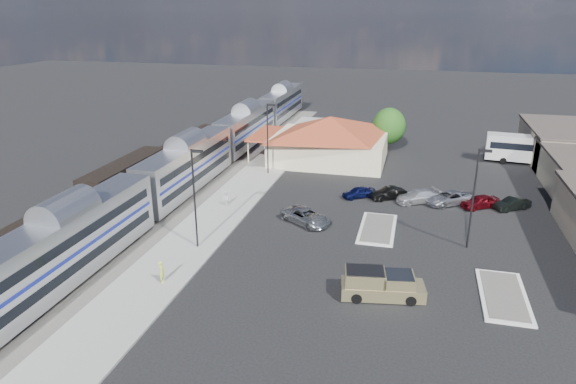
% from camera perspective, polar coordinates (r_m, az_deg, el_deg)
% --- Properties ---
extents(ground, '(280.00, 280.00, 0.00)m').
position_cam_1_polar(ground, '(48.42, 4.97, -4.62)').
color(ground, black).
rests_on(ground, ground).
extents(railbed, '(16.00, 100.00, 0.12)m').
position_cam_1_polar(railbed, '(61.88, -13.27, 0.49)').
color(railbed, '#4C4944').
rests_on(railbed, ground).
extents(platform, '(5.50, 92.00, 0.18)m').
position_cam_1_polar(platform, '(56.63, -6.05, -0.86)').
color(platform, gray).
rests_on(platform, ground).
extents(passenger_train, '(3.00, 104.00, 5.55)m').
position_cam_1_polar(passenger_train, '(59.31, -11.11, 2.67)').
color(passenger_train, silver).
rests_on(passenger_train, ground).
extents(freight_cars, '(2.80, 46.00, 4.00)m').
position_cam_1_polar(freight_cars, '(59.71, -17.57, 1.27)').
color(freight_cars, black).
rests_on(freight_cars, ground).
extents(station_depot, '(18.35, 12.24, 6.20)m').
position_cam_1_polar(station_depot, '(70.58, 4.63, 5.93)').
color(station_depot, beige).
rests_on(station_depot, ground).
extents(traffic_island_south, '(3.30, 7.50, 0.21)m').
position_cam_1_polar(traffic_island_south, '(49.81, 9.91, -4.00)').
color(traffic_island_south, silver).
rests_on(traffic_island_south, ground).
extents(traffic_island_north, '(3.30, 7.50, 0.21)m').
position_cam_1_polar(traffic_island_north, '(41.39, 22.82, -10.56)').
color(traffic_island_north, silver).
rests_on(traffic_island_north, ground).
extents(lamp_plat_s, '(1.08, 0.25, 9.00)m').
position_cam_1_polar(lamp_plat_s, '(44.04, -10.29, 0.09)').
color(lamp_plat_s, black).
rests_on(lamp_plat_s, ground).
extents(lamp_plat_n, '(1.08, 0.25, 9.00)m').
position_cam_1_polar(lamp_plat_n, '(63.86, -2.21, 6.54)').
color(lamp_plat_n, black).
rests_on(lamp_plat_n, ground).
extents(lamp_lot, '(1.08, 0.25, 9.00)m').
position_cam_1_polar(lamp_lot, '(46.29, 20.09, 0.15)').
color(lamp_lot, black).
rests_on(lamp_lot, ground).
extents(tree_depot, '(4.71, 4.71, 6.63)m').
position_cam_1_polar(tree_depot, '(75.40, 11.16, 7.21)').
color(tree_depot, '#382314').
rests_on(tree_depot, ground).
extents(pickup_truck, '(6.26, 3.14, 2.07)m').
position_cam_1_polar(pickup_truck, '(38.43, 10.49, -10.14)').
color(pickup_truck, tan).
rests_on(pickup_truck, ground).
extents(suv, '(5.82, 5.01, 1.49)m').
position_cam_1_polar(suv, '(50.18, 2.00, -2.73)').
color(suv, '#989B9F').
rests_on(suv, ground).
extents(coach_bus, '(12.08, 3.77, 3.81)m').
position_cam_1_polar(coach_bus, '(76.38, 25.60, 4.38)').
color(coach_bus, white).
rests_on(coach_bus, ground).
extents(person_a, '(0.62, 0.75, 1.76)m').
position_cam_1_polar(person_a, '(40.52, -13.83, -8.61)').
color(person_a, '#C5E046').
rests_on(person_a, platform).
extents(person_b, '(0.81, 0.91, 1.56)m').
position_cam_1_polar(person_b, '(54.54, -6.96, -0.74)').
color(person_b, white).
rests_on(person_b, platform).
extents(parked_car_a, '(3.94, 3.35, 1.28)m').
position_cam_1_polar(parked_car_a, '(57.56, 7.86, -0.01)').
color(parked_car_a, '#0E1346').
rests_on(parked_car_a, ground).
extents(parked_car_b, '(4.14, 3.37, 1.33)m').
position_cam_1_polar(parked_car_b, '(57.61, 11.05, -0.16)').
color(parked_car_b, black).
rests_on(parked_car_b, ground).
extents(parked_car_c, '(5.23, 4.22, 1.42)m').
position_cam_1_polar(parked_car_c, '(57.27, 14.23, -0.48)').
color(parked_car_c, silver).
rests_on(parked_car_c, ground).
extents(parked_car_d, '(5.64, 4.88, 1.44)m').
position_cam_1_polar(parked_car_d, '(57.68, 17.40, -0.63)').
color(parked_car_d, '#94959C').
rests_on(parked_car_d, ground).
extents(parked_car_e, '(4.38, 3.66, 1.41)m').
position_cam_1_polar(parked_car_e, '(57.72, 20.57, -1.01)').
color(parked_car_e, maroon).
rests_on(parked_car_e, ground).
extents(parked_car_f, '(4.05, 3.36, 1.30)m').
position_cam_1_polar(parked_car_f, '(58.50, 23.64, -1.21)').
color(parked_car_f, black).
rests_on(parked_car_f, ground).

